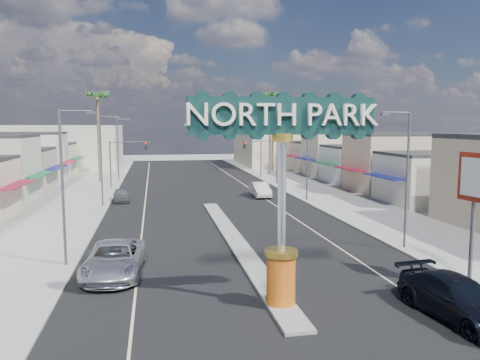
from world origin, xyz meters
name	(u,v)px	position (x,y,z in m)	size (l,w,h in m)	color
ground	(209,204)	(0.00, 30.00, 0.00)	(160.00, 160.00, 0.00)	gray
road	(209,204)	(0.00, 30.00, 0.01)	(20.00, 120.00, 0.01)	black
median_island	(235,240)	(0.00, 14.00, 0.08)	(1.30, 30.00, 0.16)	gray
sidewalk_left	(67,207)	(-14.00, 30.00, 0.06)	(8.00, 120.00, 0.12)	gray
sidewalk_right	(337,199)	(14.00, 30.00, 0.06)	(8.00, 120.00, 0.12)	gray
storefront_row_right	(369,162)	(24.00, 43.00, 3.00)	(12.00, 42.00, 6.00)	#B7B29E
backdrop_far_left	(65,147)	(-22.00, 75.00, 4.00)	(20.00, 20.00, 8.00)	#B7B29E
backdrop_far_right	(290,145)	(22.00, 75.00, 4.00)	(20.00, 20.00, 8.00)	beige
gateway_sign	(282,176)	(0.00, 1.98, 5.93)	(8.20, 1.50, 9.15)	red
traffic_signal_left	(125,155)	(-9.18, 43.99, 4.27)	(5.09, 0.45, 6.00)	#47474C
traffic_signal_right	(264,153)	(9.18, 43.99, 4.27)	(5.09, 0.45, 6.00)	#47474C
streetlight_l_near	(65,179)	(-10.43, 10.00, 5.07)	(2.03, 0.22, 9.00)	#47474C
streetlight_l_mid	(103,156)	(-10.43, 30.00, 5.07)	(2.03, 0.22, 9.00)	#47474C
streetlight_l_far	(119,146)	(-10.43, 52.00, 5.07)	(2.03, 0.22, 9.00)	#47474C
streetlight_r_near	(405,172)	(10.43, 10.00, 5.07)	(2.03, 0.22, 9.00)	#47474C
streetlight_r_mid	(306,154)	(10.43, 30.00, 5.07)	(2.03, 0.22, 9.00)	#47474C
streetlight_r_far	(260,145)	(10.43, 52.00, 5.07)	(2.03, 0.22, 9.00)	#47474C
palm_left_far	(97,100)	(-13.00, 50.00, 11.50)	(2.60, 2.60, 13.10)	brown
palm_right_mid	(270,109)	(13.00, 56.00, 10.60)	(2.60, 2.60, 12.10)	brown
palm_right_far	(273,100)	(15.00, 62.00, 12.39)	(2.60, 2.60, 14.10)	brown
suv_left	(114,259)	(-7.70, 7.90, 0.89)	(2.95, 6.39, 1.78)	silver
suv_right	(457,299)	(6.96, -0.61, 0.87)	(2.44, 5.99, 1.74)	black
car_parked_left	(121,195)	(-9.00, 33.06, 0.70)	(1.65, 4.09, 1.39)	slate
car_parked_right	(260,190)	(6.27, 33.61, 0.82)	(1.73, 4.95, 1.63)	silver
bank_pylon_sign	(475,184)	(10.49, 3.37, 5.12)	(0.51, 2.08, 6.62)	#47474C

